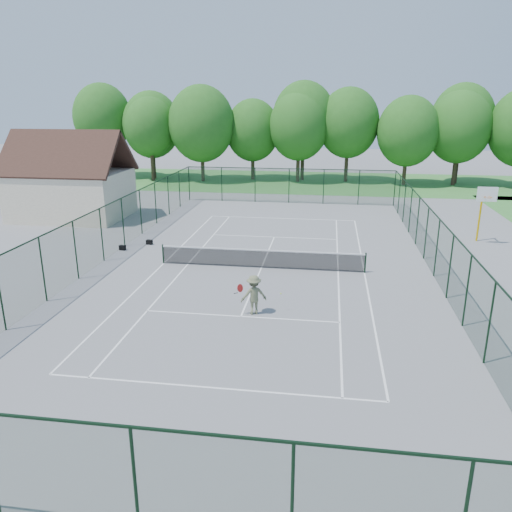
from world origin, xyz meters
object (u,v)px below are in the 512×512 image
object	(u,v)px
basketball_goal	(484,203)
tennis_player	(254,295)
tennis_net	(261,258)
sports_bag_a	(122,248)

from	to	relation	value
basketball_goal	tennis_player	bearing A→B (deg)	-134.21
tennis_net	tennis_player	xyz separation A→B (m)	(0.49, -6.01, 0.28)
basketball_goal	tennis_player	distance (m)	18.05
tennis_net	basketball_goal	distance (m)	14.86
sports_bag_a	tennis_player	xyz separation A→B (m)	(9.27, -8.12, 0.71)
tennis_net	tennis_player	distance (m)	6.04
basketball_goal	tennis_player	world-z (taller)	basketball_goal
basketball_goal	sports_bag_a	xyz separation A→B (m)	(-21.80, -4.76, -2.42)
sports_bag_a	tennis_net	bearing A→B (deg)	-5.79
tennis_net	sports_bag_a	bearing A→B (deg)	166.48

